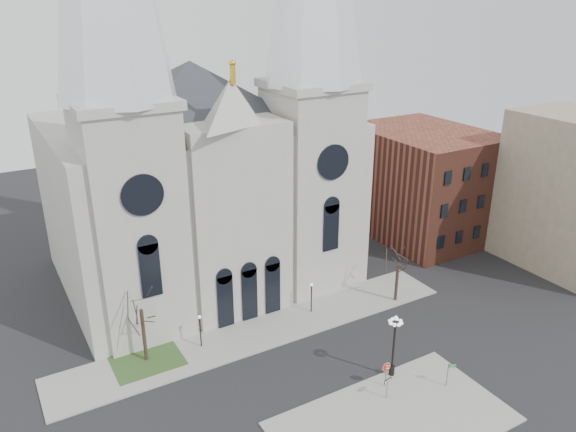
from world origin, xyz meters
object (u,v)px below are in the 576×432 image
stop_sign (386,369)px  globe_lamp (394,338)px  one_way_sign (387,384)px  street_name_sign (449,373)px

stop_sign → globe_lamp: size_ratio=0.40×
one_way_sign → stop_sign: bearing=43.9°
globe_lamp → stop_sign: bearing=-148.0°
street_name_sign → one_way_sign: bearing=-170.1°
street_name_sign → stop_sign: bearing=174.4°
one_way_sign → street_name_sign: size_ratio=0.88×
globe_lamp → one_way_sign: 3.86m
globe_lamp → street_name_sign: globe_lamp is taller
one_way_sign → street_name_sign: 5.52m
globe_lamp → one_way_sign: globe_lamp is taller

